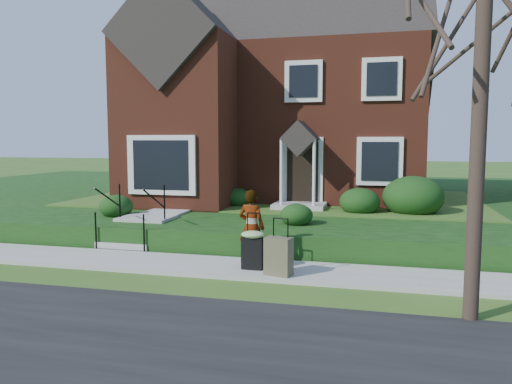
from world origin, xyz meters
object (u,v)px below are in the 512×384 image
(woman, at_px, (252,227))
(suitcase_black, at_px, (253,247))
(front_steps, at_px, (139,227))
(suitcase_olive, at_px, (279,256))

(woman, relative_size, suitcase_black, 1.39)
(woman, bearing_deg, suitcase_black, 120.93)
(suitcase_black, bearing_deg, woman, 110.30)
(front_steps, xyz_separation_m, suitcase_olive, (4.23, -2.32, -0.01))
(woman, bearing_deg, suitcase_olive, 149.54)
(suitcase_olive, bearing_deg, woman, 152.12)
(front_steps, xyz_separation_m, suitcase_black, (3.61, -1.98, 0.06))
(woman, bearing_deg, front_steps, -13.43)
(front_steps, relative_size, woman, 1.24)
(front_steps, relative_size, suitcase_olive, 1.77)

